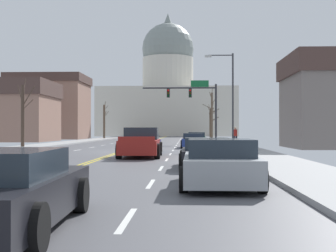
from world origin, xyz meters
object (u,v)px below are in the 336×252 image
Objects in this scene: sedan_near_00 at (196,139)px; sedan_near_01 at (193,141)px; signal_gantry at (195,98)px; bicycle_parked at (236,146)px; sedan_near_05 at (220,164)px; sedan_near_06 at (1,191)px; street_lamp_right at (229,91)px; pickup_truck_near_03 at (141,144)px; sedan_oncoming_01 at (144,136)px; sedan_near_02 at (146,143)px; sedan_near_04 at (206,154)px; pedestrian_00 at (235,135)px; sedan_oncoming_00 at (137,137)px.

sedan_near_00 reaches higher than sedan_near_01.
signal_gantry reaches higher than bicycle_parked.
sedan_near_05 is 6.67m from sedan_near_06.
street_lamp_right is 1.61× the size of sedan_near_01.
sedan_near_06 is (-0.27, -18.77, -0.14)m from pickup_truck_near_03.
sedan_near_06 is (-3.76, -38.36, -0.00)m from sedan_near_00.
sedan_oncoming_01 is (-7.15, 55.42, -0.05)m from sedan_near_05.
sedan_near_02 is 0.88× the size of pickup_truck_near_03.
bicycle_parked is (5.72, -2.43, -0.09)m from sedan_near_02.
bicycle_parked is at bearing 75.06° from sedan_near_06.
sedan_near_04 is 23.42m from pedestrian_00.
bicycle_parked is (2.12, 16.31, -0.11)m from sedan_near_05.
sedan_oncoming_00 is (-7.22, 12.77, 0.01)m from sedan_near_00.
bicycle_parked is (-0.37, -8.75, -4.13)m from street_lamp_right.
signal_gantry is at bearing 90.04° from sedan_near_05.
sedan_near_06 is 51.24m from sedan_oncoming_00.
sedan_near_05 is (0.36, -25.99, 0.03)m from sedan_near_01.
pedestrian_00 is (10.60, -16.43, 0.43)m from sedan_oncoming_00.
signal_gantry is 31.46m from sedan_near_04.
bicycle_parked is at bearing -76.66° from sedan_oncoming_01.
sedan_oncoming_01 is (-7.03, 49.41, -0.00)m from sedan_near_04.
sedan_near_01 reaches higher than sedan_near_04.
sedan_oncoming_00 is at bearing 109.16° from sedan_near_01.
sedan_near_00 is 16.64m from bicycle_parked.
sedan_oncoming_01 is 2.49× the size of bicycle_parked.
sedan_near_04 is (-0.18, -26.81, -0.03)m from sedan_near_00.
sedan_near_05 is at bearing -75.43° from pickup_truck_near_03.
signal_gantry is 24.54m from pickup_truck_near_03.
sedan_oncoming_00 is (-3.57, 26.85, 0.02)m from sedan_near_02.
sedan_near_00 is 14.55m from sedan_near_02.
street_lamp_right reaches higher than sedan_oncoming_01.
pedestrian_00 is at bearing -57.18° from sedan_oncoming_00.
sedan_near_06 is 2.95× the size of pedestrian_00.
sedan_oncoming_00 is at bearing 107.60° from bicycle_parked.
sedan_near_02 reaches higher than bicycle_parked.
sedan_near_04 is at bearing -102.30° from bicycle_parked.
street_lamp_right reaches higher than sedan_near_04.
street_lamp_right reaches higher than signal_gantry.
sedan_oncoming_00 is (-7.17, 45.59, -0.00)m from sedan_near_05.
pickup_truck_near_03 is 3.30× the size of pedestrian_00.
sedan_near_00 is at bearing -60.51° from sedan_oncoming_00.
sedan_oncoming_00 reaches higher than sedan_near_01.
sedan_near_00 reaches higher than sedan_near_02.
bicycle_parked is at bearing -84.13° from signal_gantry.
sedan_near_00 is at bearing 89.62° from sedan_near_04.
sedan_near_02 is 6.21m from bicycle_parked.
pedestrian_00 reaches higher than sedan_oncoming_00.
sedan_oncoming_01 is at bearing 93.23° from sedan_near_06.
signal_gantry is 20.04m from sedan_oncoming_01.
signal_gantry reaches higher than sedan_near_01.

